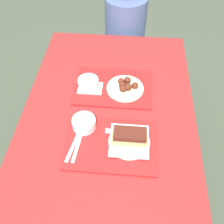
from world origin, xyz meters
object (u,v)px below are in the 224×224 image
brisket_sandwich_plate (129,138)px  wings_plate_far (126,86)px  bowl_coleslaw_far (88,83)px  person_seated_across (125,22)px  tray_near (112,144)px  tray_far (113,87)px  bowl_coleslaw_near (84,123)px

brisket_sandwich_plate → wings_plate_far: brisket_sandwich_plate is taller
wings_plate_far → brisket_sandwich_plate: bearing=-84.4°
bowl_coleslaw_far → wings_plate_far: size_ratio=0.56×
wings_plate_far → person_seated_across: size_ratio=0.33×
tray_near → tray_far: 0.40m
brisket_sandwich_plate → person_seated_across: 1.14m
wings_plate_far → person_seated_across: person_seated_across is taller
tray_near → tray_far: bearing=93.5°
brisket_sandwich_plate → bowl_coleslaw_far: (-0.25, 0.37, -0.00)m
bowl_coleslaw_far → wings_plate_far: same height
bowl_coleslaw_near → bowl_coleslaw_far: same height
wings_plate_far → tray_far: bearing=171.6°
bowl_coleslaw_near → tray_near: bearing=-31.8°
bowl_coleslaw_near → brisket_sandwich_plate: brisket_sandwich_plate is taller
brisket_sandwich_plate → person_seated_across: size_ratio=0.31×
tray_near → brisket_sandwich_plate: 0.10m
bowl_coleslaw_near → person_seated_across: (0.16, 1.06, -0.07)m
tray_far → bowl_coleslaw_near: 0.33m
brisket_sandwich_plate → person_seated_across: bearing=93.6°
bowl_coleslaw_near → person_seated_across: person_seated_across is taller
person_seated_across → tray_far: bearing=-93.0°
tray_far → wings_plate_far: size_ratio=2.05×
brisket_sandwich_plate → tray_far: bearing=106.3°
wings_plate_far → bowl_coleslaw_near: bearing=-124.6°
tray_far → wings_plate_far: bearing=-8.4°
tray_far → brisket_sandwich_plate: bearing=-73.7°
tray_near → bowl_coleslaw_near: bowl_coleslaw_near is taller
tray_near → bowl_coleslaw_far: bowl_coleslaw_far is taller
bowl_coleslaw_far → person_seated_across: bearing=76.7°
person_seated_across → bowl_coleslaw_near: bearing=-98.8°
brisket_sandwich_plate → person_seated_across: (-0.07, 1.13, -0.07)m
bowl_coleslaw_far → person_seated_across: person_seated_across is taller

